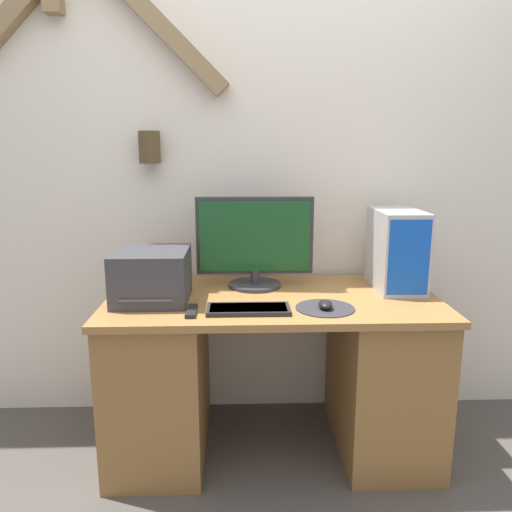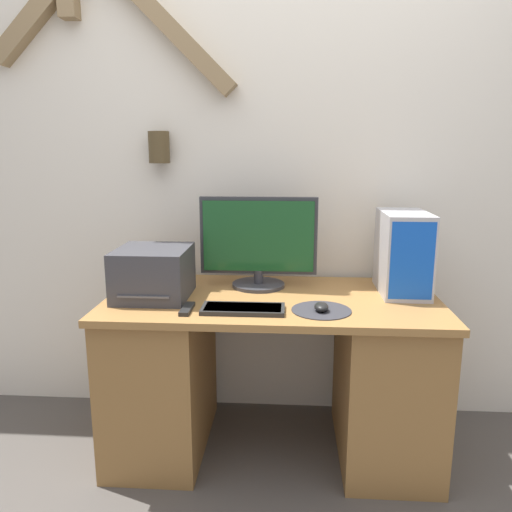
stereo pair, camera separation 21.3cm
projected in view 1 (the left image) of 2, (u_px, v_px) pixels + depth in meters
ground_plane at (277, 498)px, 1.98m from camera, size 12.00×12.00×0.00m
wall_back at (264, 146)px, 2.44m from camera, size 6.40×0.15×2.71m
desk at (272, 371)px, 2.25m from camera, size 1.43×0.72×0.73m
monitor at (255, 242)px, 2.28m from camera, size 0.54×0.24×0.42m
keyboard at (248, 309)px, 1.97m from camera, size 0.33×0.14×0.02m
mousepad at (325, 308)px, 2.01m from camera, size 0.24×0.24×0.00m
mouse at (325, 305)px, 1.99m from camera, size 0.06×0.08×0.03m
computer_tower at (397, 250)px, 2.26m from camera, size 0.20×0.34×0.36m
printer at (152, 276)px, 2.10m from camera, size 0.30×0.33×0.21m
remote_control at (192, 311)px, 1.95m from camera, size 0.04×0.14×0.02m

